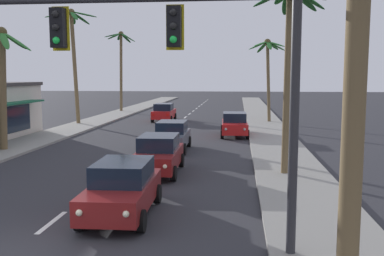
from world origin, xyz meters
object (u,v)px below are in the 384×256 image
object	(u,v)px
sedan_oncoming_far	(164,112)
palm_left_third	(73,42)
sedan_fifth_in_queue	(172,136)
traffic_signal_mast	(131,48)
palm_left_farthest	(121,54)
sedan_third_in_queue	(158,154)
sedan_lead_at_stop_bar	(122,188)
palm_left_second	(2,69)
sedan_parked_nearest_kerb	(234,124)
palm_right_second	(289,30)
palm_right_farthest	(268,59)

from	to	relation	value
sedan_oncoming_far	palm_left_third	bearing A→B (deg)	-152.65
sedan_oncoming_far	sedan_fifth_in_queue	bearing A→B (deg)	-78.77
traffic_signal_mast	palm_left_farthest	bearing A→B (deg)	105.49
traffic_signal_mast	sedan_third_in_queue	bearing A→B (deg)	96.49
sedan_fifth_in_queue	sedan_oncoming_far	bearing A→B (deg)	101.23
sedan_lead_at_stop_bar	palm_left_second	distance (m)	14.71
palm_left_third	sedan_parked_nearest_kerb	bearing A→B (deg)	-23.02
sedan_lead_at_stop_bar	traffic_signal_mast	bearing A→B (deg)	-69.53
sedan_third_in_queue	palm_right_second	world-z (taller)	palm_right_second
palm_right_second	sedan_oncoming_far	bearing A→B (deg)	112.24
palm_left_second	palm_right_second	world-z (taller)	palm_right_second
sedan_third_in_queue	palm_left_third	size ratio (longest dim) A/B	0.45
palm_left_farthest	palm_left_third	bearing A→B (deg)	-92.02
sedan_third_in_queue	palm_left_second	xyz separation A→B (m)	(-9.64, 4.51, 3.81)
sedan_oncoming_far	palm_right_second	xyz separation A→B (m)	(9.05, -22.13, 5.33)
sedan_third_in_queue	palm_right_farthest	world-z (taller)	palm_right_farthest
traffic_signal_mast	sedan_lead_at_stop_bar	xyz separation A→B (m)	(-1.03, 2.76, -4.08)
palm_right_second	palm_right_farthest	xyz separation A→B (m)	(0.59, 21.60, -0.37)
palm_right_second	palm_right_farthest	bearing A→B (deg)	88.43
traffic_signal_mast	palm_right_farthest	size ratio (longest dim) A/B	1.47
traffic_signal_mast	palm_right_farthest	xyz separation A→B (m)	(5.13, 30.30, 0.87)
traffic_signal_mast	palm_right_farthest	bearing A→B (deg)	80.39
palm_left_second	palm_right_farthest	distance (m)	23.27
palm_left_third	palm_right_farthest	distance (m)	17.30
traffic_signal_mast	palm_right_second	distance (m)	9.89
sedan_parked_nearest_kerb	palm_right_farthest	bearing A→B (deg)	72.64
palm_left_farthest	palm_right_second	distance (m)	35.85
sedan_parked_nearest_kerb	palm_right_second	size ratio (longest dim) A/B	0.55
sedan_parked_nearest_kerb	palm_left_third	xyz separation A→B (m)	(-14.06, 5.97, 6.36)
sedan_fifth_in_queue	palm_left_farthest	bearing A→B (deg)	110.95
sedan_third_in_queue	sedan_oncoming_far	bearing A→B (deg)	99.04
sedan_third_in_queue	palm_right_farthest	bearing A→B (deg)	74.16
sedan_oncoming_far	palm_left_second	size ratio (longest dim) A/B	0.64
traffic_signal_mast	sedan_third_in_queue	size ratio (longest dim) A/B	2.49
sedan_oncoming_far	palm_right_second	bearing A→B (deg)	-67.76
sedan_third_in_queue	sedan_parked_nearest_kerb	size ratio (longest dim) A/B	1.00
sedan_third_in_queue	palm_left_third	xyz separation A→B (m)	(-10.81, 18.34, 6.36)
palm_left_second	palm_right_second	xyz separation A→B (m)	(15.17, -4.53, 1.52)
sedan_third_in_queue	palm_left_farthest	bearing A→B (deg)	107.82
sedan_lead_at_stop_bar	sedan_oncoming_far	bearing A→B (deg)	97.07
traffic_signal_mast	palm_right_farthest	world-z (taller)	palm_right_farthest
sedan_lead_at_stop_bar	sedan_third_in_queue	xyz separation A→B (m)	(0.04, 5.96, 0.00)
sedan_fifth_in_queue	palm_right_farthest	size ratio (longest dim) A/B	0.59
sedan_fifth_in_queue	sedan_oncoming_far	size ratio (longest dim) A/B	1.00
sedan_parked_nearest_kerb	palm_left_farthest	bearing A→B (deg)	124.48
sedan_third_in_queue	palm_right_farthest	distance (m)	22.98
palm_left_third	palm_left_farthest	distance (m)	13.80
sedan_fifth_in_queue	sedan_parked_nearest_kerb	xyz separation A→B (m)	(3.55, 6.41, 0.00)
traffic_signal_mast	sedan_lead_at_stop_bar	world-z (taller)	traffic_signal_mast
sedan_oncoming_far	palm_left_third	xyz separation A→B (m)	(-7.30, -3.77, 6.36)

